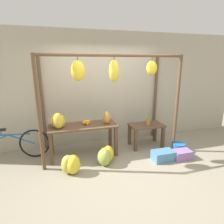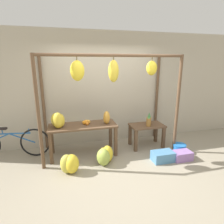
{
  "view_description": "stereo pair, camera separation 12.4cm",
  "coord_description": "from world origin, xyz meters",
  "px_view_note": "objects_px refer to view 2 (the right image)",
  "views": [
    {
      "loc": [
        -1.1,
        -3.09,
        2.06
      ],
      "look_at": [
        0.05,
        0.85,
        0.97
      ],
      "focal_mm": 30.0,
      "sensor_mm": 36.0,
      "label": 1
    },
    {
      "loc": [
        -0.98,
        -3.12,
        2.06
      ],
      "look_at": [
        0.05,
        0.85,
        0.97
      ],
      "focal_mm": 30.0,
      "sensor_mm": 36.0,
      "label": 2
    }
  ],
  "objects_px": {
    "papaya_pile": "(107,118)",
    "pineapple_cluster": "(149,120)",
    "banana_pile_ground_left": "(70,164)",
    "fruit_crate_purple": "(182,156)",
    "blue_bucket": "(179,148)",
    "parked_bicycle": "(10,143)",
    "orange_pile": "(86,122)",
    "banana_pile_on_table": "(58,120)",
    "fruit_crate_white": "(163,156)",
    "banana_pile_ground_right": "(105,156)"
  },
  "relations": [
    {
      "from": "papaya_pile",
      "to": "pineapple_cluster",
      "type": "bearing_deg",
      "value": 3.94
    },
    {
      "from": "banana_pile_ground_left",
      "to": "fruit_crate_purple",
      "type": "bearing_deg",
      "value": -2.39
    },
    {
      "from": "blue_bucket",
      "to": "parked_bicycle",
      "type": "bearing_deg",
      "value": 168.77
    },
    {
      "from": "orange_pile",
      "to": "parked_bicycle",
      "type": "height_order",
      "value": "orange_pile"
    },
    {
      "from": "banana_pile_on_table",
      "to": "fruit_crate_purple",
      "type": "xyz_separation_m",
      "value": [
        2.56,
        -0.75,
        -0.78
      ]
    },
    {
      "from": "orange_pile",
      "to": "pineapple_cluster",
      "type": "height_order",
      "value": "pineapple_cluster"
    },
    {
      "from": "parked_bicycle",
      "to": "fruit_crate_purple",
      "type": "distance_m",
      "value": 3.78
    },
    {
      "from": "banana_pile_on_table",
      "to": "pineapple_cluster",
      "type": "relative_size",
      "value": 1.31
    },
    {
      "from": "blue_bucket",
      "to": "papaya_pile",
      "type": "height_order",
      "value": "papaya_pile"
    },
    {
      "from": "orange_pile",
      "to": "blue_bucket",
      "type": "xyz_separation_m",
      "value": [
        2.1,
        -0.51,
        -0.66
      ]
    },
    {
      "from": "blue_bucket",
      "to": "papaya_pile",
      "type": "bearing_deg",
      "value": 166.03
    },
    {
      "from": "fruit_crate_white",
      "to": "blue_bucket",
      "type": "height_order",
      "value": "fruit_crate_white"
    },
    {
      "from": "pineapple_cluster",
      "to": "fruit_crate_white",
      "type": "distance_m",
      "value": 0.95
    },
    {
      "from": "banana_pile_ground_left",
      "to": "parked_bicycle",
      "type": "distance_m",
      "value": 1.58
    },
    {
      "from": "parked_bicycle",
      "to": "fruit_crate_purple",
      "type": "relative_size",
      "value": 4.09
    },
    {
      "from": "blue_bucket",
      "to": "orange_pile",
      "type": "bearing_deg",
      "value": 166.29
    },
    {
      "from": "parked_bicycle",
      "to": "banana_pile_ground_left",
      "type": "bearing_deg",
      "value": -37.85
    },
    {
      "from": "pineapple_cluster",
      "to": "papaya_pile",
      "type": "relative_size",
      "value": 1.01
    },
    {
      "from": "banana_pile_on_table",
      "to": "parked_bicycle",
      "type": "height_order",
      "value": "banana_pile_on_table"
    },
    {
      "from": "orange_pile",
      "to": "banana_pile_ground_left",
      "type": "relative_size",
      "value": 0.52
    },
    {
      "from": "parked_bicycle",
      "to": "fruit_crate_white",
      "type": "bearing_deg",
      "value": -17.52
    },
    {
      "from": "banana_pile_ground_left",
      "to": "blue_bucket",
      "type": "relative_size",
      "value": 1.35
    },
    {
      "from": "orange_pile",
      "to": "banana_pile_on_table",
      "type": "bearing_deg",
      "value": -172.47
    },
    {
      "from": "banana_pile_ground_left",
      "to": "blue_bucket",
      "type": "height_order",
      "value": "banana_pile_ground_left"
    },
    {
      "from": "fruit_crate_white",
      "to": "fruit_crate_purple",
      "type": "bearing_deg",
      "value": -7.26
    },
    {
      "from": "orange_pile",
      "to": "fruit_crate_white",
      "type": "height_order",
      "value": "orange_pile"
    },
    {
      "from": "banana_pile_on_table",
      "to": "banana_pile_ground_left",
      "type": "relative_size",
      "value": 0.98
    },
    {
      "from": "banana_pile_on_table",
      "to": "papaya_pile",
      "type": "height_order",
      "value": "banana_pile_on_table"
    },
    {
      "from": "orange_pile",
      "to": "parked_bicycle",
      "type": "relative_size",
      "value": 0.12
    },
    {
      "from": "banana_pile_ground_left",
      "to": "banana_pile_on_table",
      "type": "bearing_deg",
      "value": 105.57
    },
    {
      "from": "orange_pile",
      "to": "pineapple_cluster",
      "type": "distance_m",
      "value": 1.52
    },
    {
      "from": "banana_pile_on_table",
      "to": "parked_bicycle",
      "type": "bearing_deg",
      "value": 163.38
    },
    {
      "from": "banana_pile_ground_left",
      "to": "parked_bicycle",
      "type": "height_order",
      "value": "parked_bicycle"
    },
    {
      "from": "banana_pile_ground_left",
      "to": "blue_bucket",
      "type": "bearing_deg",
      "value": 4.85
    },
    {
      "from": "banana_pile_on_table",
      "to": "banana_pile_ground_right",
      "type": "height_order",
      "value": "banana_pile_on_table"
    },
    {
      "from": "pineapple_cluster",
      "to": "fruit_crate_purple",
      "type": "distance_m",
      "value": 1.09
    },
    {
      "from": "papaya_pile",
      "to": "banana_pile_on_table",
      "type": "bearing_deg",
      "value": 178.96
    },
    {
      "from": "orange_pile",
      "to": "fruit_crate_white",
      "type": "bearing_deg",
      "value": -26.86
    },
    {
      "from": "pineapple_cluster",
      "to": "parked_bicycle",
      "type": "relative_size",
      "value": 0.18
    },
    {
      "from": "papaya_pile",
      "to": "fruit_crate_purple",
      "type": "relative_size",
      "value": 0.71
    },
    {
      "from": "banana_pile_on_table",
      "to": "pineapple_cluster",
      "type": "xyz_separation_m",
      "value": [
        2.12,
        0.06,
        -0.18
      ]
    },
    {
      "from": "papaya_pile",
      "to": "fruit_crate_purple",
      "type": "height_order",
      "value": "papaya_pile"
    },
    {
      "from": "orange_pile",
      "to": "blue_bucket",
      "type": "distance_m",
      "value": 2.26
    },
    {
      "from": "pineapple_cluster",
      "to": "banana_pile_ground_right",
      "type": "distance_m",
      "value": 1.43
    },
    {
      "from": "pineapple_cluster",
      "to": "fruit_crate_white",
      "type": "relative_size",
      "value": 0.65
    },
    {
      "from": "parked_bicycle",
      "to": "fruit_crate_purple",
      "type": "bearing_deg",
      "value": -16.35
    },
    {
      "from": "pineapple_cluster",
      "to": "papaya_pile",
      "type": "xyz_separation_m",
      "value": [
        -1.08,
        -0.07,
        0.16
      ]
    },
    {
      "from": "banana_pile_ground_left",
      "to": "fruit_crate_purple",
      "type": "distance_m",
      "value": 2.38
    },
    {
      "from": "banana_pile_ground_left",
      "to": "fruit_crate_white",
      "type": "xyz_separation_m",
      "value": [
        1.95,
        -0.04,
        -0.08
      ]
    },
    {
      "from": "banana_pile_ground_left",
      "to": "fruit_crate_white",
      "type": "relative_size",
      "value": 0.87
    }
  ]
}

